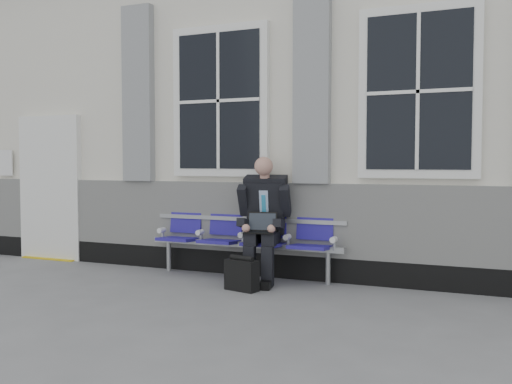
% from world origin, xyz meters
% --- Properties ---
extents(ground, '(70.00, 70.00, 0.00)m').
position_xyz_m(ground, '(0.00, 0.00, 0.00)').
color(ground, slate).
rests_on(ground, ground).
extents(station_building, '(14.40, 4.40, 4.49)m').
position_xyz_m(station_building, '(-0.02, 3.47, 2.22)').
color(station_building, silver).
rests_on(station_building, ground).
extents(bench, '(2.60, 0.47, 0.91)m').
position_xyz_m(bench, '(-1.75, 1.32, 0.55)').
color(bench, '#9EA0A3').
rests_on(bench, ground).
extents(businessman, '(0.67, 0.90, 1.52)m').
position_xyz_m(businessman, '(-1.42, 1.18, 0.81)').
color(businessman, black).
rests_on(businessman, ground).
extents(briefcase, '(0.42, 0.25, 0.40)m').
position_xyz_m(briefcase, '(-1.47, 0.62, 0.18)').
color(briefcase, black).
rests_on(briefcase, ground).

